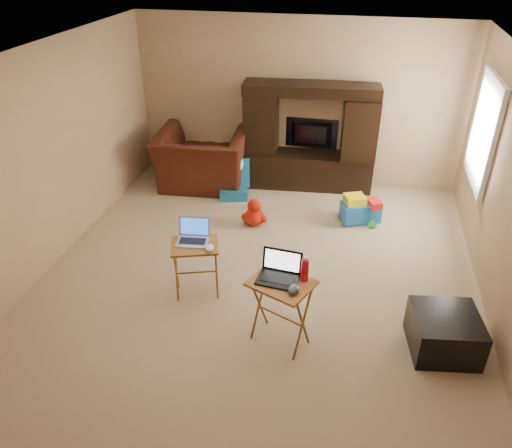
% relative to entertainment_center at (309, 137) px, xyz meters
% --- Properties ---
extents(floor, '(5.50, 5.50, 0.00)m').
position_rel_entertainment_center_xyz_m(floor, '(-0.24, -2.47, -0.81)').
color(floor, tan).
rests_on(floor, ground).
extents(ceiling, '(5.50, 5.50, 0.00)m').
position_rel_entertainment_center_xyz_m(ceiling, '(-0.24, -2.47, 1.69)').
color(ceiling, silver).
rests_on(ceiling, ground).
extents(wall_back, '(5.00, 0.00, 5.00)m').
position_rel_entertainment_center_xyz_m(wall_back, '(-0.24, 0.28, 0.44)').
color(wall_back, tan).
rests_on(wall_back, ground).
extents(wall_front, '(5.00, 0.00, 5.00)m').
position_rel_entertainment_center_xyz_m(wall_front, '(-0.24, -5.22, 0.44)').
color(wall_front, tan).
rests_on(wall_front, ground).
extents(wall_left, '(0.00, 5.50, 5.50)m').
position_rel_entertainment_center_xyz_m(wall_left, '(-2.74, -2.47, 0.44)').
color(wall_left, tan).
rests_on(wall_left, ground).
extents(wall_right, '(0.00, 5.50, 5.50)m').
position_rel_entertainment_center_xyz_m(wall_right, '(2.26, -2.47, 0.44)').
color(wall_right, tan).
rests_on(wall_right, ground).
extents(window_pane, '(0.00, 1.20, 1.20)m').
position_rel_entertainment_center_xyz_m(window_pane, '(2.24, -0.92, 0.59)').
color(window_pane, white).
rests_on(window_pane, ground).
extents(window_frame, '(0.06, 1.14, 1.34)m').
position_rel_entertainment_center_xyz_m(window_frame, '(2.22, -0.92, 0.59)').
color(window_frame, white).
rests_on(window_frame, ground).
extents(entertainment_center, '(2.02, 0.67, 1.62)m').
position_rel_entertainment_center_xyz_m(entertainment_center, '(0.00, 0.00, 0.00)').
color(entertainment_center, black).
rests_on(entertainment_center, floor).
extents(television, '(0.83, 0.15, 0.47)m').
position_rel_entertainment_center_xyz_m(television, '(0.00, 0.19, -0.03)').
color(television, black).
rests_on(television, entertainment_center).
extents(recliner, '(1.43, 1.27, 0.87)m').
position_rel_entertainment_center_xyz_m(recliner, '(-1.60, -0.34, -0.37)').
color(recliner, '#4A1B0F').
rests_on(recliner, floor).
extents(child_rocker, '(0.52, 0.56, 0.55)m').
position_rel_entertainment_center_xyz_m(child_rocker, '(-1.04, -0.62, -0.53)').
color(child_rocker, '#175881').
rests_on(child_rocker, floor).
extents(plush_toy, '(0.36, 0.30, 0.40)m').
position_rel_entertainment_center_xyz_m(plush_toy, '(-0.54, -1.38, -0.61)').
color(plush_toy, red).
rests_on(plush_toy, floor).
extents(push_toy, '(0.64, 0.55, 0.40)m').
position_rel_entertainment_center_xyz_m(push_toy, '(0.87, -0.98, -0.61)').
color(push_toy, blue).
rests_on(push_toy, floor).
extents(ottoman, '(0.70, 0.70, 0.40)m').
position_rel_entertainment_center_xyz_m(ottoman, '(1.74, -3.30, -0.61)').
color(ottoman, black).
rests_on(ottoman, floor).
extents(tray_table_left, '(0.60, 0.53, 0.64)m').
position_rel_entertainment_center_xyz_m(tray_table_left, '(-0.84, -2.97, -0.49)').
color(tray_table_left, '#9D6326').
rests_on(tray_table_left, floor).
extents(tray_table_right, '(0.69, 0.63, 0.72)m').
position_rel_entertainment_center_xyz_m(tray_table_right, '(0.19, -3.52, -0.45)').
color(tray_table_right, '#AD6029').
rests_on(tray_table_right, floor).
extents(laptop_left, '(0.37, 0.32, 0.24)m').
position_rel_entertainment_center_xyz_m(laptop_left, '(-0.87, -2.94, -0.05)').
color(laptop_left, '#A2A2A7').
rests_on(laptop_left, tray_table_left).
extents(laptop_right, '(0.41, 0.34, 0.24)m').
position_rel_entertainment_center_xyz_m(laptop_right, '(0.15, -3.50, 0.03)').
color(laptop_right, black).
rests_on(laptop_right, tray_table_right).
extents(mouse_left, '(0.10, 0.14, 0.05)m').
position_rel_entertainment_center_xyz_m(mouse_left, '(-0.65, -3.04, -0.14)').
color(mouse_left, white).
rests_on(mouse_left, tray_table_left).
extents(mouse_right, '(0.12, 0.16, 0.06)m').
position_rel_entertainment_center_xyz_m(mouse_right, '(0.32, -3.64, -0.06)').
color(mouse_right, '#434348').
rests_on(mouse_right, tray_table_right).
extents(water_bottle, '(0.07, 0.07, 0.22)m').
position_rel_entertainment_center_xyz_m(water_bottle, '(0.39, -3.44, 0.02)').
color(water_bottle, red).
rests_on(water_bottle, tray_table_right).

